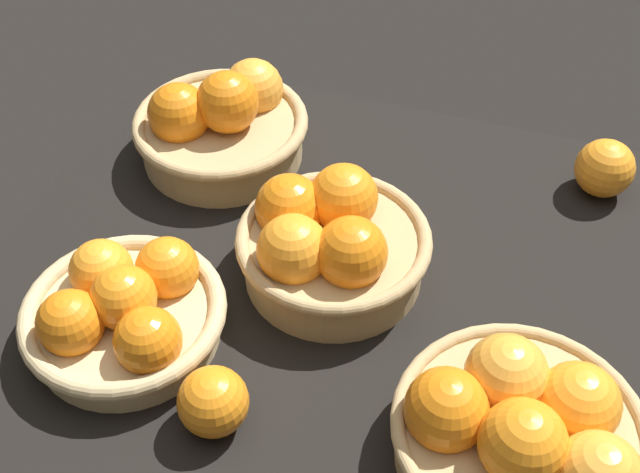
{
  "coord_description": "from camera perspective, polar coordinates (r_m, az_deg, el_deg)",
  "views": [
    {
      "loc": [
        17.51,
        -61.74,
        76.9
      ],
      "look_at": [
        -3.62,
        2.97,
        7.0
      ],
      "focal_mm": 46.42,
      "sensor_mm": 36.0,
      "label": 1
    }
  ],
  "objects": [
    {
      "name": "basket_center",
      "position": [
        0.95,
        0.56,
        -0.4
      ],
      "size": [
        22.71,
        22.71,
        12.2
      ],
      "color": "tan",
      "rests_on": "market_tray"
    },
    {
      "name": "basket_far_left",
      "position": [
        1.13,
        -6.82,
        7.71
      ],
      "size": [
        23.52,
        23.52,
        13.23
      ],
      "color": "tan",
      "rests_on": "market_tray"
    },
    {
      "name": "basket_near_right",
      "position": [
        0.83,
        13.77,
        -12.93
      ],
      "size": [
        24.84,
        24.84,
        12.2
      ],
      "color": "tan",
      "rests_on": "market_tray"
    },
    {
      "name": "loose_orange_front_gap",
      "position": [
        0.84,
        -7.38,
        -11.22
      ],
      "size": [
        7.26,
        7.26,
        7.26
      ],
      "primitive_type": "sphere",
      "color": "orange",
      "rests_on": "market_tray"
    },
    {
      "name": "market_tray",
      "position": [
        0.99,
        1.46,
        -3.86
      ],
      "size": [
        84.0,
        72.0,
        3.0
      ],
      "primitive_type": "cube",
      "color": "black",
      "rests_on": "ground"
    },
    {
      "name": "loose_orange_back_gap",
      "position": [
        1.13,
        19.03,
        4.48
      ],
      "size": [
        7.64,
        7.64,
        7.64
      ],
      "primitive_type": "sphere",
      "color": "orange",
      "rests_on": "market_tray"
    },
    {
      "name": "basket_near_left",
      "position": [
        0.92,
        -13.36,
        -5.02
      ],
      "size": [
        22.56,
        22.56,
        10.22
      ],
      "color": "tan",
      "rests_on": "market_tray"
    }
  ]
}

